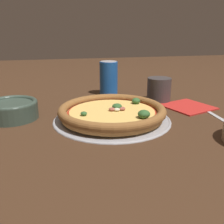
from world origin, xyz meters
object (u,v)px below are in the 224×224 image
object	(u,v)px
fork	(206,110)
beverage_can	(109,78)
bowl_near	(12,109)
pizza_tray	(112,119)
drinking_cup	(159,90)
pizza	(112,112)
napkin	(188,106)

from	to	relation	value
fork	beverage_can	world-z (taller)	beverage_can
bowl_near	pizza_tray	bearing A→B (deg)	164.40
drinking_cup	pizza	bearing A→B (deg)	37.48
napkin	fork	world-z (taller)	napkin
drinking_cup	fork	bearing A→B (deg)	128.13
pizza	napkin	distance (m)	0.27
beverage_can	pizza	bearing A→B (deg)	79.67
pizza	beverage_can	size ratio (longest dim) A/B	2.33
pizza	drinking_cup	size ratio (longest dim) A/B	3.59
drinking_cup	napkin	distance (m)	0.11
pizza	bowl_near	world-z (taller)	bowl_near
pizza_tray	bowl_near	distance (m)	0.28
pizza	pizza_tray	bearing A→B (deg)	-21.29
drinking_cup	napkin	world-z (taller)	drinking_cup
pizza_tray	pizza	world-z (taller)	pizza
bowl_near	napkin	distance (m)	0.53
pizza_tray	fork	bearing A→B (deg)	-175.76
napkin	drinking_cup	bearing A→B (deg)	-53.55
napkin	beverage_can	size ratio (longest dim) A/B	1.37
pizza_tray	beverage_can	size ratio (longest dim) A/B	2.56
beverage_can	bowl_near	bearing A→B (deg)	33.11
pizza_tray	drinking_cup	size ratio (longest dim) A/B	3.94
pizza_tray	pizza	xyz separation A→B (m)	(-0.00, 0.00, 0.02)
fork	bowl_near	bearing A→B (deg)	88.09
pizza	napkin	world-z (taller)	pizza
napkin	beverage_can	xyz separation A→B (m)	(0.21, -0.22, 0.06)
pizza_tray	pizza	size ratio (longest dim) A/B	1.10
beverage_can	drinking_cup	bearing A→B (deg)	138.06
drinking_cup	beverage_can	xyz separation A→B (m)	(0.14, -0.13, 0.02)
napkin	beverage_can	bearing A→B (deg)	-46.06
pizza_tray	fork	size ratio (longest dim) A/B	1.66
pizza	fork	xyz separation A→B (m)	(-0.30, -0.02, -0.02)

